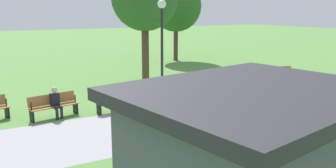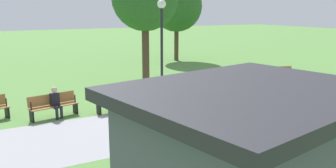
# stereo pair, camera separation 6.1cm
# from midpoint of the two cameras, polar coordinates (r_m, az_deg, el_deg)

# --- Properties ---
(ground_plane) EXTENTS (120.00, 120.00, 0.00)m
(ground_plane) POSITION_cam_midpoint_polar(r_m,az_deg,el_deg) (15.37, 0.75, -3.25)
(ground_plane) COLOR #54843D
(path_paving) EXTENTS (29.57, 4.02, 0.01)m
(path_paving) POSITION_cam_midpoint_polar(r_m,az_deg,el_deg) (13.64, 5.16, -5.32)
(path_paving) COLOR #939399
(path_paving) RESTS_ON ground
(bench_0) EXTENTS (1.91, 0.98, 0.89)m
(bench_0) POSITION_cam_midpoint_polar(r_m,az_deg,el_deg) (20.68, 17.39, 1.56)
(bench_0) COLOR #996633
(bench_0) RESTS_ON ground
(bench_1) EXTENTS (1.90, 0.82, 0.89)m
(bench_1) POSITION_cam_midpoint_polar(r_m,az_deg,el_deg) (18.58, 13.46, 0.63)
(bench_1) COLOR #996633
(bench_1) RESTS_ON ground
(bench_2) EXTENTS (1.88, 0.65, 0.89)m
(bench_2) POSITION_cam_midpoint_polar(r_m,az_deg,el_deg) (16.75, 7.95, -0.40)
(bench_2) COLOR #996633
(bench_2) RESTS_ON ground
(bench_3) EXTENTS (1.85, 0.47, 0.89)m
(bench_3) POSITION_cam_midpoint_polar(r_m,az_deg,el_deg) (15.31, 0.63, -1.48)
(bench_3) COLOR #996633
(bench_3) RESTS_ON ground
(bench_4) EXTENTS (1.88, 0.65, 0.89)m
(bench_4) POSITION_cam_midpoint_polar(r_m,az_deg,el_deg) (14.40, -8.37, -2.50)
(bench_4) COLOR #996633
(bench_4) RESTS_ON ground
(bench_5) EXTENTS (1.90, 0.82, 0.89)m
(bench_5) POSITION_cam_midpoint_polar(r_m,az_deg,el_deg) (14.12, -18.41, -3.30)
(bench_5) COLOR #996633
(bench_5) RESTS_ON ground
(person_seated) EXTENTS (0.40, 0.56, 1.20)m
(person_seated) POSITION_cam_midpoint_polar(r_m,az_deg,el_deg) (13.97, -18.04, -2.76)
(person_seated) COLOR black
(person_seated) RESTS_ON ground
(tree_0) EXTENTS (4.02, 4.02, 6.33)m
(tree_0) POSITION_cam_midpoint_polar(r_m,az_deg,el_deg) (28.04, 1.24, 12.63)
(tree_0) COLOR #4C3828
(tree_0) RESTS_ON ground
(lamp_post) EXTENTS (0.32, 0.32, 4.44)m
(lamp_post) POSITION_cam_midpoint_polar(r_m,az_deg,el_deg) (13.09, -1.14, 7.59)
(lamp_post) COLOR black
(lamp_post) RESTS_ON ground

